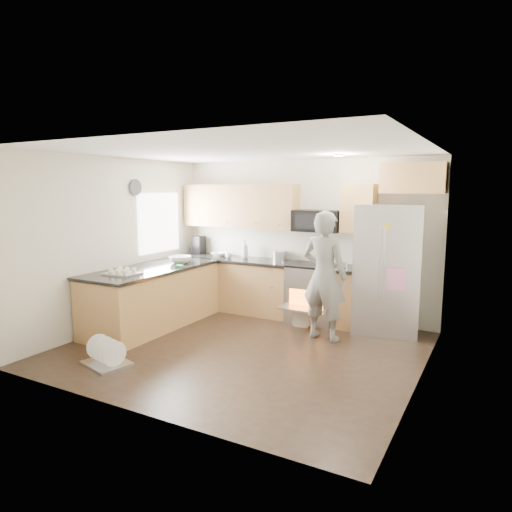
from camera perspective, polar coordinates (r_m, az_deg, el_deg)
The scene contains 8 objects.
ground at distance 6.24m, azimuth -1.73°, elevation -11.53°, with size 4.50×4.50×0.00m, color black.
room_shell at distance 5.92m, azimuth -2.03°, elevation 4.01°, with size 4.54×4.04×2.62m.
back_cabinet_run at distance 7.77m, azimuth 1.01°, elevation -0.21°, with size 4.45×0.64×2.50m.
peninsula at distance 7.29m, azimuth -12.73°, elevation -4.97°, with size 0.96×2.36×1.04m.
stove_range at distance 7.39m, azimuth 7.26°, elevation -2.99°, with size 0.76×0.97×1.79m.
refrigerator at distance 7.02m, azimuth 16.11°, elevation -1.56°, with size 1.03×0.86×1.91m.
person at distance 6.48m, azimuth 8.55°, elevation -2.46°, with size 0.67×0.44×1.83m, color gray.
dish_rack at distance 5.97m, azimuth -18.17°, elevation -11.96°, with size 0.64×0.57×0.34m.
Camera 1 is at (2.97, -5.06, 2.13)m, focal length 32.00 mm.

